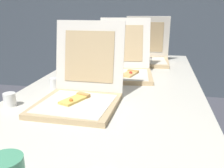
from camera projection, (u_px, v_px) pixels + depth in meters
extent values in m
cube|color=silver|center=(114.00, 89.00, 1.37)|extent=(0.91, 2.05, 0.03)
cylinder|color=#38383D|center=(92.00, 95.00, 2.45)|extent=(0.04, 0.04, 0.73)
cylinder|color=#38383D|center=(175.00, 100.00, 2.31)|extent=(0.04, 0.04, 0.73)
cube|color=tan|center=(76.00, 105.00, 1.08)|extent=(0.34, 0.34, 0.02)
cube|color=silver|center=(76.00, 103.00, 1.06)|extent=(0.30, 0.30, 0.00)
cube|color=silver|center=(89.00, 56.00, 1.21)|extent=(0.33, 0.08, 0.33)
cube|color=tan|center=(89.00, 57.00, 1.20)|extent=(0.24, 0.05, 0.24)
cube|color=#EAC156|center=(74.00, 100.00, 1.09)|extent=(0.10, 0.14, 0.01)
cube|color=tan|center=(83.00, 95.00, 1.14)|extent=(0.07, 0.05, 0.02)
sphere|color=orange|center=(71.00, 100.00, 1.06)|extent=(0.02, 0.02, 0.02)
cube|color=tan|center=(124.00, 76.00, 1.55)|extent=(0.37, 0.37, 0.02)
cube|color=silver|center=(124.00, 74.00, 1.53)|extent=(0.31, 0.31, 0.00)
cube|color=silver|center=(125.00, 43.00, 1.70)|extent=(0.34, 0.13, 0.32)
cube|color=tan|center=(125.00, 43.00, 1.69)|extent=(0.24, 0.09, 0.23)
cube|color=#E0B266|center=(129.00, 74.00, 1.51)|extent=(0.10, 0.14, 0.01)
cube|color=tan|center=(133.00, 71.00, 1.57)|extent=(0.07, 0.04, 0.02)
sphere|color=red|center=(131.00, 73.00, 1.51)|extent=(0.02, 0.02, 0.02)
sphere|color=red|center=(131.00, 73.00, 1.51)|extent=(0.02, 0.02, 0.02)
cube|color=tan|center=(146.00, 62.00, 1.94)|extent=(0.34, 0.34, 0.02)
cube|color=silver|center=(147.00, 60.00, 1.94)|extent=(0.30, 0.30, 0.00)
cube|color=silver|center=(148.00, 37.00, 2.01)|extent=(0.33, 0.09, 0.32)
cube|color=tan|center=(148.00, 37.00, 2.01)|extent=(0.24, 0.06, 0.23)
cylinder|color=white|center=(150.00, 57.00, 1.90)|extent=(0.03, 0.03, 0.00)
cylinder|color=white|center=(152.00, 59.00, 1.90)|extent=(0.01, 0.00, 0.03)
cylinder|color=white|center=(150.00, 59.00, 1.91)|extent=(0.01, 0.00, 0.03)
cylinder|color=white|center=(150.00, 59.00, 1.90)|extent=(0.01, 0.00, 0.03)
cylinder|color=white|center=(76.00, 76.00, 1.47)|extent=(0.05, 0.05, 0.06)
cylinder|color=white|center=(87.00, 67.00, 1.71)|extent=(0.05, 0.05, 0.06)
cylinder|color=white|center=(55.00, 84.00, 1.32)|extent=(0.05, 0.05, 0.06)
cylinder|color=white|center=(10.00, 100.00, 1.09)|extent=(0.05, 0.05, 0.06)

